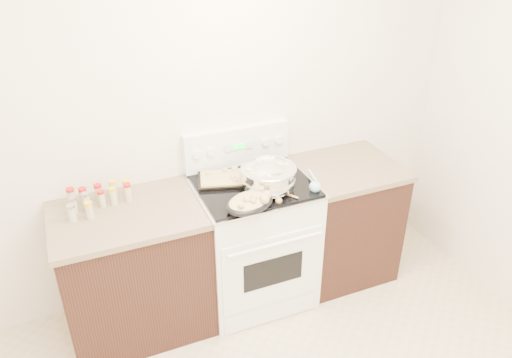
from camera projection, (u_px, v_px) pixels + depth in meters
name	position (u px, v px, depth m)	size (l,w,h in m)	color
room_shell	(318.00, 201.00, 1.66)	(4.10, 3.60, 2.75)	silver
counter_left	(136.00, 271.00, 3.26)	(0.93, 0.67, 0.92)	black
counter_right	(341.00, 219.00, 3.79)	(0.73, 0.67, 0.92)	black
kitchen_range	(253.00, 238.00, 3.52)	(0.78, 0.73, 1.22)	white
mixing_bowl	(269.00, 178.00, 3.18)	(0.43, 0.43, 0.21)	silver
roasting_pan	(250.00, 202.00, 3.00)	(0.39, 0.33, 0.12)	black
baking_sheet	(226.00, 178.00, 3.32)	(0.42, 0.34, 0.06)	black
wooden_spoon	(280.00, 198.00, 3.11)	(0.16, 0.22, 0.04)	tan
blue_ladle	(315.00, 185.00, 3.21)	(0.12, 0.26, 0.10)	#91CBD9
spice_jars	(96.00, 198.00, 3.06)	(0.40, 0.24, 0.13)	#BFB28C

